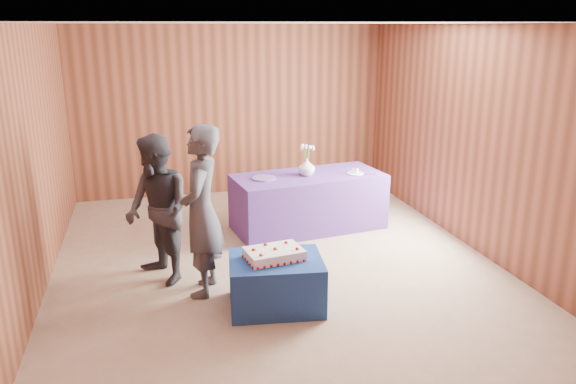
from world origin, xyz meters
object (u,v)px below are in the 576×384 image
object	(u,v)px
serving_table	(308,202)
guest_right	(158,210)
sheet_cake	(274,254)
cake_table	(276,283)
vase	(307,167)
guest_left	(201,211)

from	to	relation	value
serving_table	guest_right	distance (m)	2.37
sheet_cake	cake_table	bearing A→B (deg)	-66.98
cake_table	vase	xyz separation A→B (m)	(0.91, 2.06, 0.62)
serving_table	guest_right	size ratio (longest dim) A/B	1.24
guest_left	serving_table	bearing A→B (deg)	151.43
sheet_cake	guest_left	distance (m)	0.86
cake_table	guest_right	xyz separation A→B (m)	(-1.07, 0.88, 0.55)
sheet_cake	guest_right	size ratio (longest dim) A/B	0.38
cake_table	guest_right	world-z (taller)	guest_right
cake_table	serving_table	world-z (taller)	serving_table
vase	guest_right	xyz separation A→B (m)	(-1.98, -1.18, -0.06)
vase	guest_right	distance (m)	2.31
cake_table	serving_table	distance (m)	2.28
serving_table	vase	distance (m)	0.49
guest_left	guest_right	xyz separation A→B (m)	(-0.42, 0.39, -0.08)
sheet_cake	guest_left	bearing A→B (deg)	134.73
sheet_cake	vase	size ratio (longest dim) A/B	2.65
cake_table	guest_left	world-z (taller)	guest_left
cake_table	serving_table	size ratio (longest dim) A/B	0.45
vase	sheet_cake	bearing A→B (deg)	-114.24
guest_left	sheet_cake	bearing A→B (deg)	70.00
cake_table	vase	distance (m)	2.34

